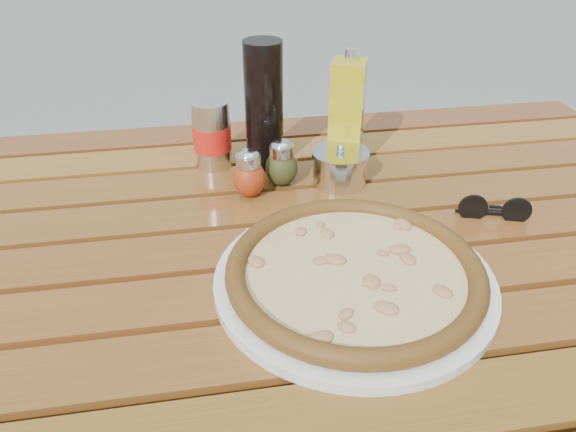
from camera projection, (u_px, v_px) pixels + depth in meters
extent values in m
cube|color=#3A1B0D|center=(510.00, 259.00, 1.44)|extent=(0.06, 0.06, 0.70)
cube|color=#3D200D|center=(290.00, 268.00, 0.83)|extent=(1.36, 0.86, 0.04)
cube|color=#512F0E|center=(341.00, 424.00, 0.56)|extent=(1.40, 0.09, 0.03)
cube|color=#4F290E|center=(320.00, 351.00, 0.65)|extent=(1.40, 0.09, 0.03)
cube|color=#54280E|center=(303.00, 294.00, 0.73)|extent=(1.40, 0.09, 0.03)
cube|color=#52260E|center=(290.00, 249.00, 0.82)|extent=(1.40, 0.09, 0.03)
cube|color=#50290E|center=(280.00, 213.00, 0.90)|extent=(1.40, 0.09, 0.03)
cube|color=#502A0E|center=(271.00, 183.00, 0.98)|extent=(1.40, 0.09, 0.03)
cube|color=#5E3610|center=(263.00, 157.00, 1.07)|extent=(1.40, 0.09, 0.03)
cube|color=#4E230D|center=(257.00, 136.00, 1.15)|extent=(1.40, 0.09, 0.03)
cylinder|color=silver|center=(354.00, 281.00, 0.72)|extent=(0.43, 0.43, 0.01)
cylinder|color=#FBE9B3|center=(355.00, 273.00, 0.71)|extent=(0.39, 0.39, 0.01)
torus|color=black|center=(355.00, 270.00, 0.71)|extent=(0.42, 0.42, 0.03)
ellipsoid|color=#B43614|center=(249.00, 178.00, 0.90)|extent=(0.06, 0.06, 0.06)
cylinder|color=silver|center=(248.00, 160.00, 0.89)|extent=(0.04, 0.04, 0.02)
ellipsoid|color=silver|center=(248.00, 155.00, 0.88)|extent=(0.04, 0.04, 0.02)
ellipsoid|color=#3D421A|center=(282.00, 168.00, 0.94)|extent=(0.07, 0.07, 0.06)
cylinder|color=silver|center=(281.00, 150.00, 0.92)|extent=(0.05, 0.05, 0.02)
ellipsoid|color=silver|center=(281.00, 145.00, 0.91)|extent=(0.04, 0.04, 0.02)
cylinder|color=black|center=(264.00, 106.00, 0.96)|extent=(0.07, 0.07, 0.22)
cylinder|color=silver|center=(212.00, 134.00, 0.98)|extent=(0.08, 0.08, 0.12)
cylinder|color=red|center=(212.00, 137.00, 0.98)|extent=(0.08, 0.08, 0.04)
cube|color=#B09E12|center=(347.00, 116.00, 0.96)|extent=(0.07, 0.07, 0.19)
cylinder|color=white|center=(350.00, 55.00, 0.90)|extent=(0.03, 0.03, 0.02)
cylinder|color=silver|center=(340.00, 169.00, 0.94)|extent=(0.11, 0.11, 0.05)
cylinder|color=silver|center=(341.00, 153.00, 0.92)|extent=(0.11, 0.11, 0.01)
sphere|color=silver|center=(341.00, 149.00, 0.92)|extent=(0.02, 0.02, 0.01)
cylinder|color=black|center=(473.00, 208.00, 0.85)|extent=(0.04, 0.02, 0.04)
cylinder|color=black|center=(517.00, 211.00, 0.84)|extent=(0.04, 0.02, 0.04)
cube|color=black|center=(495.00, 207.00, 0.85)|extent=(0.02, 0.01, 0.00)
cube|color=black|center=(485.00, 212.00, 0.87)|extent=(0.09, 0.03, 0.00)
cube|color=black|center=(498.00, 211.00, 0.87)|extent=(0.09, 0.03, 0.00)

